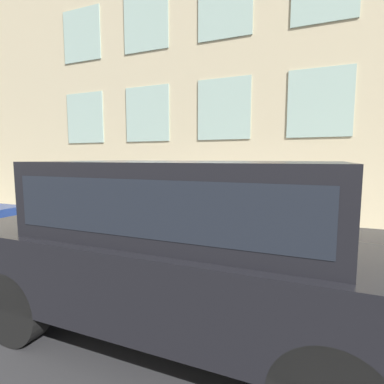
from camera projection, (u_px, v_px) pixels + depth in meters
The scene contains 6 objects.
ground_plane at pixel (166, 283), 4.68m from camera, with size 80.00×80.00×0.00m, color #2D2D30.
sidewalk at pixel (200, 250), 6.04m from camera, with size 3.00×60.00×0.18m.
building_facade at pixel (226, 54), 7.07m from camera, with size 0.33×40.00×8.74m.
fire_hydrant at pixel (211, 238), 4.95m from camera, with size 0.33×0.45×0.87m.
person at pixel (175, 198), 5.61m from camera, with size 0.41×0.27×1.69m.
parked_truck_charcoal_near at pixel (182, 238), 3.20m from camera, with size 1.86×4.82×1.91m.
Camera 1 is at (-3.97, -2.12, 1.94)m, focal length 28.00 mm.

